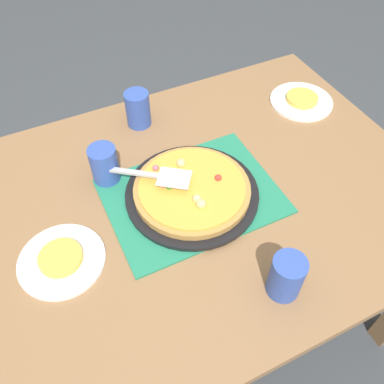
{
  "coord_description": "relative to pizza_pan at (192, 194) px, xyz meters",
  "views": [
    {
      "loc": [
        0.33,
        0.67,
        1.65
      ],
      "look_at": [
        0.0,
        0.0,
        0.77
      ],
      "focal_mm": 38.14,
      "sensor_mm": 36.0,
      "label": 1
    }
  ],
  "objects": [
    {
      "name": "placemat",
      "position": [
        0.0,
        0.0,
        -0.01
      ],
      "size": [
        0.48,
        0.36,
        0.01
      ],
      "primitive_type": "cube",
      "color": "#237F5B",
      "rests_on": "dining_table"
    },
    {
      "name": "ground_plane",
      "position": [
        0.0,
        0.0,
        -0.76
      ],
      "size": [
        8.0,
        8.0,
        0.0
      ],
      "primitive_type": "plane",
      "color": "#3D4247"
    },
    {
      "name": "served_slice_right",
      "position": [
        0.39,
        0.05,
        0.01
      ],
      "size": [
        0.11,
        0.11,
        0.02
      ],
      "primitive_type": "cylinder",
      "color": "#EAB747",
      "rests_on": "plate_far_right"
    },
    {
      "name": "pizza_server",
      "position": [
        0.08,
        -0.06,
        0.06
      ],
      "size": [
        0.21,
        0.17,
        0.01
      ],
      "color": "silver",
      "rests_on": "pizza"
    },
    {
      "name": "pizza_pan",
      "position": [
        0.0,
        0.0,
        0.0
      ],
      "size": [
        0.38,
        0.38,
        0.01
      ],
      "primitive_type": "cylinder",
      "color": "black",
      "rests_on": "placemat"
    },
    {
      "name": "pizza",
      "position": [
        0.0,
        -0.0,
        0.02
      ],
      "size": [
        0.33,
        0.33,
        0.05
      ],
      "color": "#B78442",
      "rests_on": "pizza_pan"
    },
    {
      "name": "plate_near_left",
      "position": [
        -0.54,
        -0.22,
        -0.01
      ],
      "size": [
        0.22,
        0.22,
        0.01
      ],
      "primitive_type": "cylinder",
      "color": "white",
      "rests_on": "dining_table"
    },
    {
      "name": "cup_near",
      "position": [
        0.02,
        -0.37,
        0.05
      ],
      "size": [
        0.08,
        0.08,
        0.12
      ],
      "primitive_type": "cylinder",
      "color": "#3351AD",
      "rests_on": "dining_table"
    },
    {
      "name": "cup_far",
      "position": [
        -0.07,
        0.35,
        0.05
      ],
      "size": [
        0.08,
        0.08,
        0.12
      ],
      "primitive_type": "cylinder",
      "color": "#3351AD",
      "rests_on": "dining_table"
    },
    {
      "name": "served_slice_left",
      "position": [
        -0.54,
        -0.22,
        0.01
      ],
      "size": [
        0.11,
        0.11,
        0.02
      ],
      "primitive_type": "cylinder",
      "color": "#EAB747",
      "rests_on": "plate_near_left"
    },
    {
      "name": "plate_far_right",
      "position": [
        0.39,
        0.05,
        -0.01
      ],
      "size": [
        0.22,
        0.22,
        0.01
      ],
      "primitive_type": "cylinder",
      "color": "white",
      "rests_on": "dining_table"
    },
    {
      "name": "dining_table",
      "position": [
        0.0,
        0.0,
        -0.12
      ],
      "size": [
        1.4,
        1.0,
        0.75
      ],
      "color": "olive",
      "rests_on": "ground_plane"
    },
    {
      "name": "cup_corner",
      "position": [
        0.2,
        -0.17,
        0.05
      ],
      "size": [
        0.08,
        0.08,
        0.12
      ],
      "primitive_type": "cylinder",
      "color": "#3351AD",
      "rests_on": "dining_table"
    }
  ]
}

